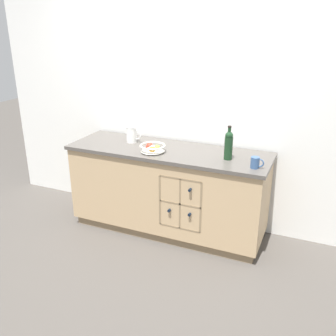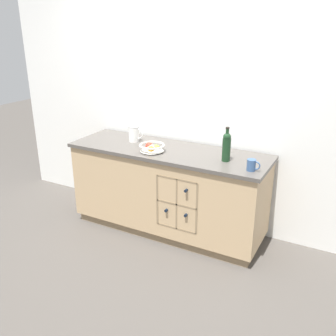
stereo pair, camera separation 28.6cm
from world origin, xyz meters
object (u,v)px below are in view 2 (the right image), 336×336
(fruit_bowl, at_px, (152,147))
(white_pitcher, at_px, (134,133))
(standing_wine_bottle, at_px, (227,146))
(ceramic_mug, at_px, (252,165))

(fruit_bowl, xyz_separation_m, white_pitcher, (-0.33, 0.20, 0.04))
(white_pitcher, bearing_deg, standing_wine_bottle, -5.99)
(fruit_bowl, bearing_deg, white_pitcher, 148.66)
(fruit_bowl, distance_m, white_pitcher, 0.39)
(white_pitcher, distance_m, standing_wine_bottle, 1.06)
(fruit_bowl, height_order, white_pitcher, white_pitcher)
(ceramic_mug, bearing_deg, standing_wine_bottle, 155.25)
(fruit_bowl, distance_m, standing_wine_bottle, 0.73)
(white_pitcher, height_order, standing_wine_bottle, standing_wine_bottle)
(white_pitcher, xyz_separation_m, ceramic_mug, (1.32, -0.24, -0.04))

